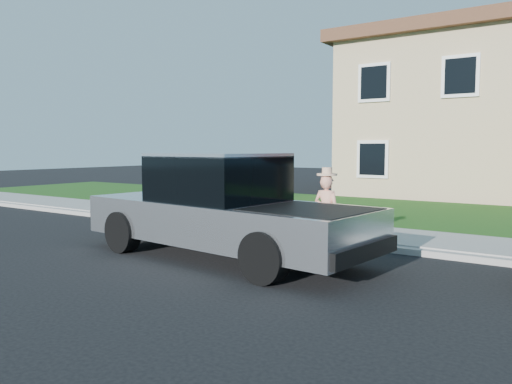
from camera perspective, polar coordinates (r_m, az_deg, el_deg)
ground at (r=8.56m, az=-3.73°, el=-8.70°), size 80.00×80.00×0.00m
curb at (r=10.50m, az=10.53°, el=-5.88°), size 40.00×0.20×0.12m
sidewalk at (r=11.50m, az=12.75°, el=-4.89°), size 40.00×2.00×0.15m
lawn at (r=15.73m, az=18.78°, el=-2.48°), size 40.00×7.00×0.10m
house at (r=23.28m, az=25.00°, el=7.35°), size 14.00×11.30×6.85m
pickup_truck at (r=9.24m, az=-3.77°, el=-1.98°), size 6.08×2.60×1.94m
woman at (r=9.98m, az=8.07°, el=-2.20°), size 0.57×0.40×1.66m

